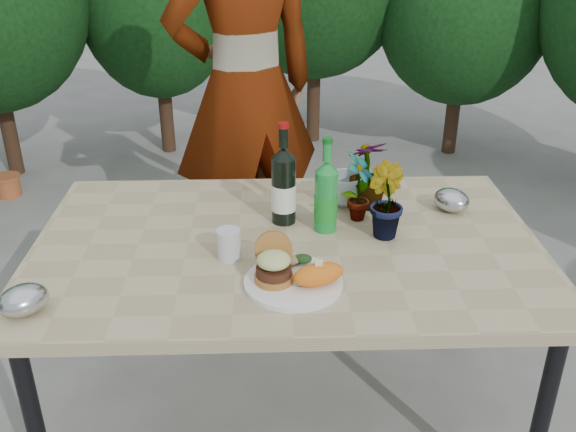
{
  "coord_description": "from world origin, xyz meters",
  "views": [
    {
      "loc": [
        -0.06,
        -1.78,
        1.74
      ],
      "look_at": [
        0.0,
        -0.08,
        0.88
      ],
      "focal_mm": 40.0,
      "sensor_mm": 36.0,
      "label": 1
    }
  ],
  "objects_px": {
    "wine_bottle": "(284,187)",
    "person": "(245,89)",
    "dinner_plate": "(293,283)",
    "patio_table": "(287,257)"
  },
  "relations": [
    {
      "from": "wine_bottle",
      "to": "dinner_plate",
      "type": "bearing_deg",
      "value": -111.45
    },
    {
      "from": "patio_table",
      "to": "person",
      "type": "xyz_separation_m",
      "value": [
        -0.15,
        0.98,
        0.28
      ]
    },
    {
      "from": "wine_bottle",
      "to": "person",
      "type": "relative_size",
      "value": 0.18
    },
    {
      "from": "wine_bottle",
      "to": "person",
      "type": "distance_m",
      "value": 0.86
    },
    {
      "from": "patio_table",
      "to": "dinner_plate",
      "type": "xyz_separation_m",
      "value": [
        0.01,
        -0.25,
        0.06
      ]
    },
    {
      "from": "wine_bottle",
      "to": "patio_table",
      "type": "bearing_deg",
      "value": -111.04
    },
    {
      "from": "dinner_plate",
      "to": "wine_bottle",
      "type": "distance_m",
      "value": 0.41
    },
    {
      "from": "dinner_plate",
      "to": "wine_bottle",
      "type": "xyz_separation_m",
      "value": [
        -0.02,
        0.39,
        0.12
      ]
    },
    {
      "from": "person",
      "to": "dinner_plate",
      "type": "bearing_deg",
      "value": 73.2
    },
    {
      "from": "dinner_plate",
      "to": "wine_bottle",
      "type": "height_order",
      "value": "wine_bottle"
    }
  ]
}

